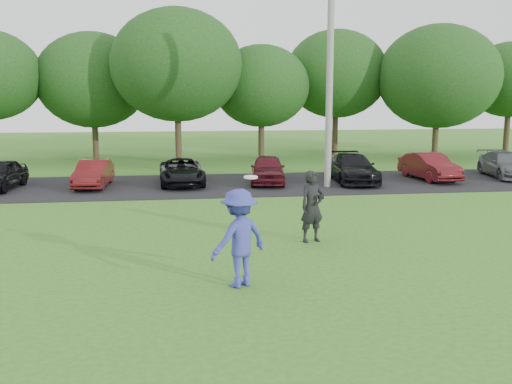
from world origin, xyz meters
TOP-DOWN VIEW (x-y plane):
  - ground at (0.00, 0.00)m, footprint 100.00×100.00m
  - parking_lot at (0.00, 13.00)m, footprint 32.00×6.50m
  - utility_pole at (4.18, 11.81)m, footprint 0.28×0.28m
  - frisbee_player at (-0.85, -0.19)m, footprint 1.49×1.32m
  - camera_bystander at (1.44, 3.08)m, footprint 0.80×0.66m
  - parked_cars at (-0.03, 13.09)m, footprint 28.63×4.73m
  - tree_row at (1.51, 22.76)m, footprint 42.39×9.85m

SIDE VIEW (x-z plane):
  - ground at x=0.00m, z-range 0.00..0.00m
  - parking_lot at x=0.00m, z-range 0.00..0.03m
  - parked_cars at x=-0.03m, z-range 0.00..1.24m
  - camera_bystander at x=1.44m, z-range 0.00..1.90m
  - frisbee_player at x=-0.85m, z-range -0.15..2.16m
  - utility_pole at x=4.18m, z-range 0.00..9.33m
  - tree_row at x=1.51m, z-range 0.59..9.23m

